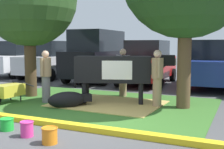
{
  "coord_description": "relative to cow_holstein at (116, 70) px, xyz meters",
  "views": [
    {
      "loc": [
        3.73,
        -5.86,
        1.85
      ],
      "look_at": [
        -0.08,
        2.46,
        0.9
      ],
      "focal_mm": 47.11,
      "sensor_mm": 36.0,
      "label": 1
    }
  ],
  "objects": [
    {
      "name": "cow_holstein",
      "position": [
        0.0,
        0.0,
        0.0
      ],
      "size": [
        3.04,
        1.45,
        1.52
      ],
      "color": "black",
      "rests_on": "ground"
    },
    {
      "name": "curb_yellow",
      "position": [
        -0.62,
        -2.9,
        -1.01
      ],
      "size": [
        8.35,
        0.24,
        0.12
      ],
      "primitive_type": "cube",
      "color": "yellow",
      "rests_on": "ground"
    },
    {
      "name": "sedan_blue",
      "position": [
        2.18,
        4.8,
        -0.08
      ],
      "size": [
        2.14,
        4.46,
        2.02
      ],
      "color": "navy",
      "rests_on": "ground"
    },
    {
      "name": "bucket_pink",
      "position": [
        -0.31,
        -3.75,
        -0.91
      ],
      "size": [
        0.28,
        0.28,
        0.31
      ],
      "color": "#EA3893",
      "rests_on": "ground"
    },
    {
      "name": "person_visitor_far",
      "position": [
        -0.29,
        1.23,
        -0.16
      ],
      "size": [
        0.53,
        0.34,
        1.69
      ],
      "color": "#9E7F5B",
      "rests_on": "ground"
    },
    {
      "name": "bucket_green",
      "position": [
        -1.0,
        -3.59,
        -0.93
      ],
      "size": [
        0.31,
        0.31,
        0.27
      ],
      "color": "green",
      "rests_on": "ground"
    },
    {
      "name": "person_handler",
      "position": [
        1.3,
        -0.02,
        -0.16
      ],
      "size": [
        0.34,
        0.48,
        1.69
      ],
      "color": "#9E7F5B",
      "rests_on": "ground"
    },
    {
      "name": "ground_plane",
      "position": [
        -0.1,
        -2.39,
        -1.07
      ],
      "size": [
        80.0,
        80.0,
        0.0
      ],
      "primitive_type": "plane",
      "color": "#4C4C4F"
    },
    {
      "name": "sedan_red",
      "position": [
        -0.53,
        4.82,
        -0.08
      ],
      "size": [
        2.14,
        4.46,
        2.02
      ],
      "color": "red",
      "rests_on": "ground"
    },
    {
      "name": "grass_island",
      "position": [
        -0.62,
        -0.36,
        -1.06
      ],
      "size": [
        7.15,
        4.78,
        0.02
      ],
      "primitive_type": "cube",
      "color": "#386B28",
      "rests_on": "ground"
    },
    {
      "name": "wheelbarrow",
      "position": [
        -3.16,
        -1.33,
        -0.68
      ],
      "size": [
        0.64,
        1.61,
        0.63
      ],
      "color": "gold",
      "rests_on": "ground"
    },
    {
      "name": "hay_bedding",
      "position": [
        -0.18,
        -0.24,
        -1.04
      ],
      "size": [
        3.28,
        2.51,
        0.04
      ],
      "primitive_type": "cube",
      "rotation": [
        0.0,
        0.0,
        -0.04
      ],
      "color": "tan",
      "rests_on": "ground"
    },
    {
      "name": "sedan_silver",
      "position": [
        -6.12,
        5.0,
        -0.08
      ],
      "size": [
        2.14,
        4.46,
        2.02
      ],
      "color": "silver",
      "rests_on": "ground"
    },
    {
      "name": "calf_lying",
      "position": [
        -1.04,
        -1.15,
        -0.83
      ],
      "size": [
        1.13,
        1.18,
        0.48
      ],
      "color": "black",
      "rests_on": "ground"
    },
    {
      "name": "bucket_orange",
      "position": [
        0.36,
        -3.91,
        -0.91
      ],
      "size": [
        0.31,
        0.31,
        0.31
      ],
      "color": "orange",
      "rests_on": "ground"
    },
    {
      "name": "person_visitor_near",
      "position": [
        -2.07,
        -0.8,
        -0.18
      ],
      "size": [
        0.34,
        0.53,
        1.65
      ],
      "color": "slate",
      "rests_on": "ground"
    },
    {
      "name": "suv_black",
      "position": [
        -3.14,
        4.81,
        0.2
      ],
      "size": [
        2.24,
        4.66,
        2.52
      ],
      "color": "black",
      "rests_on": "ground"
    },
    {
      "name": "hatchback_white",
      "position": [
        -8.54,
        5.12,
        -0.08
      ],
      "size": [
        2.14,
        4.46,
        2.02
      ],
      "color": "silver",
      "rests_on": "ground"
    }
  ]
}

